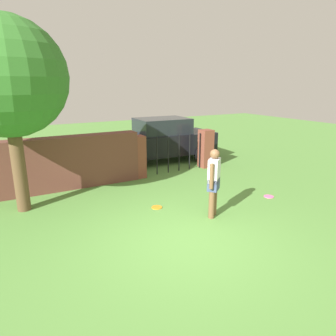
# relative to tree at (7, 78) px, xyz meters

# --- Properties ---
(ground_plane) EXTENTS (40.00, 40.00, 0.00)m
(ground_plane) POSITION_rel_tree_xyz_m (2.67, -3.28, -3.14)
(ground_plane) COLOR #568C3D
(brick_wall) EXTENTS (4.63, 0.50, 1.56)m
(brick_wall) POSITION_rel_tree_xyz_m (1.17, 1.14, -2.36)
(brick_wall) COLOR brown
(brick_wall) RESTS_ON ground
(tree) EXTENTS (2.67, 2.67, 4.51)m
(tree) POSITION_rel_tree_xyz_m (0.00, 0.00, 0.00)
(tree) COLOR brown
(tree) RESTS_ON ground
(person) EXTENTS (0.44, 0.40, 1.62)m
(person) POSITION_rel_tree_xyz_m (3.86, -2.58, -2.25)
(person) COLOR brown
(person) RESTS_ON ground
(fence_gate) EXTENTS (3.19, 0.44, 1.40)m
(fence_gate) POSITION_rel_tree_xyz_m (4.96, 1.14, -2.45)
(fence_gate) COLOR brown
(fence_gate) RESTS_ON ground
(car) EXTENTS (4.27, 2.06, 1.72)m
(car) POSITION_rel_tree_xyz_m (5.37, 2.75, -2.28)
(car) COLOR black
(car) RESTS_ON ground
(frisbee_orange) EXTENTS (0.27, 0.27, 0.02)m
(frisbee_orange) POSITION_rel_tree_xyz_m (2.94, -1.49, -3.14)
(frisbee_orange) COLOR orange
(frisbee_orange) RESTS_ON ground
(frisbee_pink) EXTENTS (0.27, 0.27, 0.02)m
(frisbee_pink) POSITION_rel_tree_xyz_m (6.01, -2.32, -3.14)
(frisbee_pink) COLOR pink
(frisbee_pink) RESTS_ON ground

